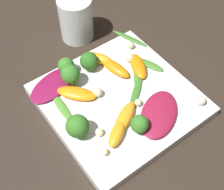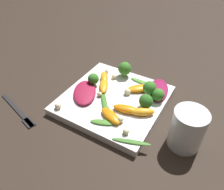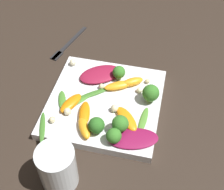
% 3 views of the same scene
% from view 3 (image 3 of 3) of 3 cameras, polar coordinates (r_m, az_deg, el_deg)
% --- Properties ---
extents(ground_plane, '(2.40, 2.40, 0.00)m').
position_cam_3_polar(ground_plane, '(0.77, -1.33, -1.99)').
color(ground_plane, '#2D231C').
extents(plate, '(0.27, 0.27, 0.02)m').
position_cam_3_polar(plate, '(0.76, -1.34, -1.47)').
color(plate, white).
rests_on(plate, ground_plane).
extents(drinking_glass, '(0.08, 0.08, 0.10)m').
position_cam_3_polar(drinking_glass, '(0.63, -9.93, -12.92)').
color(drinking_glass, white).
rests_on(drinking_glass, ground_plane).
extents(fork, '(0.17, 0.06, 0.01)m').
position_cam_3_polar(fork, '(0.94, -8.40, 8.87)').
color(fork, '#262628').
rests_on(fork, ground_plane).
extents(radicchio_leaf_0, '(0.08, 0.12, 0.01)m').
position_cam_3_polar(radicchio_leaf_0, '(0.68, 3.90, -7.93)').
color(radicchio_leaf_0, maroon).
rests_on(radicchio_leaf_0, plate).
extents(radicchio_leaf_1, '(0.11, 0.13, 0.01)m').
position_cam_3_polar(radicchio_leaf_1, '(0.81, -2.14, 3.81)').
color(radicchio_leaf_1, maroon).
rests_on(radicchio_leaf_1, plate).
extents(orange_segment_0, '(0.08, 0.07, 0.02)m').
position_cam_3_polar(orange_segment_0, '(0.71, 2.70, -4.35)').
color(orange_segment_0, orange).
rests_on(orange_segment_0, plate).
extents(orange_segment_1, '(0.06, 0.05, 0.02)m').
position_cam_3_polar(orange_segment_1, '(0.69, -5.11, -6.00)').
color(orange_segment_1, orange).
rests_on(orange_segment_1, plate).
extents(orange_segment_2, '(0.08, 0.04, 0.02)m').
position_cam_3_polar(orange_segment_2, '(0.72, -5.06, -3.43)').
color(orange_segment_2, orange).
rests_on(orange_segment_2, plate).
extents(orange_segment_3, '(0.07, 0.05, 0.02)m').
position_cam_3_polar(orange_segment_3, '(0.74, -7.54, -1.46)').
color(orange_segment_3, orange).
rests_on(orange_segment_3, plate).
extents(orange_segment_4, '(0.05, 0.06, 0.02)m').
position_cam_3_polar(orange_segment_4, '(0.78, 3.73, 2.40)').
color(orange_segment_4, orange).
rests_on(orange_segment_4, plate).
extents(orange_segment_5, '(0.06, 0.08, 0.02)m').
position_cam_3_polar(orange_segment_5, '(0.78, 1.21, 1.76)').
color(orange_segment_5, orange).
rests_on(orange_segment_5, plate).
extents(broccoli_floret_0, '(0.04, 0.04, 0.04)m').
position_cam_3_polar(broccoli_floret_0, '(0.68, -2.86, -5.60)').
color(broccoli_floret_0, '#84AD5B').
rests_on(broccoli_floret_0, plate).
extents(broccoli_floret_1, '(0.04, 0.04, 0.05)m').
position_cam_3_polar(broccoli_floret_1, '(0.74, 7.10, 0.34)').
color(broccoli_floret_1, '#84AD5B').
rests_on(broccoli_floret_1, plate).
extents(broccoli_floret_2, '(0.03, 0.03, 0.04)m').
position_cam_3_polar(broccoli_floret_2, '(0.79, 1.28, 4.15)').
color(broccoli_floret_2, '#7A9E51').
rests_on(broccoli_floret_2, plate).
extents(broccoli_floret_3, '(0.03, 0.03, 0.04)m').
position_cam_3_polar(broccoli_floret_3, '(0.66, 0.33, -7.48)').
color(broccoli_floret_3, '#84AD5B').
rests_on(broccoli_floret_3, plate).
extents(broccoli_floret_4, '(0.04, 0.04, 0.05)m').
position_cam_3_polar(broccoli_floret_4, '(0.68, 1.52, -5.30)').
color(broccoli_floret_4, '#84AD5B').
rests_on(broccoli_floret_4, plate).
extents(arugula_sprig_0, '(0.07, 0.08, 0.01)m').
position_cam_3_polar(arugula_sprig_0, '(0.77, -3.42, 0.28)').
color(arugula_sprig_0, '#3D7528').
rests_on(arugula_sprig_0, plate).
extents(arugula_sprig_1, '(0.08, 0.02, 0.00)m').
position_cam_3_polar(arugula_sprig_1, '(0.72, 5.75, -4.61)').
color(arugula_sprig_1, '#518E33').
rests_on(arugula_sprig_1, plate).
extents(arugula_sprig_2, '(0.07, 0.04, 0.01)m').
position_cam_3_polar(arugula_sprig_2, '(0.76, -9.09, -1.01)').
color(arugula_sprig_2, '#47842D').
rests_on(arugula_sprig_2, plate).
extents(arugula_sprig_3, '(0.09, 0.04, 0.00)m').
position_cam_3_polar(arugula_sprig_3, '(0.72, -12.61, -5.84)').
color(arugula_sprig_3, '#3D7528').
rests_on(arugula_sprig_3, plate).
extents(arugula_sprig_4, '(0.07, 0.06, 0.00)m').
position_cam_3_polar(arugula_sprig_4, '(0.75, -5.60, -0.90)').
color(arugula_sprig_4, '#47842D').
rests_on(arugula_sprig_4, plate).
extents(macadamia_nut_0, '(0.01, 0.01, 0.01)m').
position_cam_3_polar(macadamia_nut_0, '(0.77, 5.07, 0.90)').
color(macadamia_nut_0, beige).
rests_on(macadamia_nut_0, plate).
extents(macadamia_nut_1, '(0.02, 0.02, 0.02)m').
position_cam_3_polar(macadamia_nut_1, '(0.73, -8.14, -3.01)').
color(macadamia_nut_1, beige).
rests_on(macadamia_nut_1, plate).
extents(macadamia_nut_2, '(0.02, 0.02, 0.02)m').
position_cam_3_polar(macadamia_nut_2, '(0.84, -7.18, 5.94)').
color(macadamia_nut_2, beige).
rests_on(macadamia_nut_2, plate).
extents(macadamia_nut_3, '(0.01, 0.01, 0.01)m').
position_cam_3_polar(macadamia_nut_3, '(0.79, 6.52, 2.53)').
color(macadamia_nut_3, beige).
rests_on(macadamia_nut_3, plate).
extents(macadamia_nut_4, '(0.01, 0.01, 0.01)m').
position_cam_3_polar(macadamia_nut_4, '(0.78, -1.91, 1.59)').
color(macadamia_nut_4, beige).
rests_on(macadamia_nut_4, plate).
extents(macadamia_nut_5, '(0.02, 0.02, 0.02)m').
position_cam_3_polar(macadamia_nut_5, '(0.73, 0.46, -2.44)').
color(macadamia_nut_5, beige).
rests_on(macadamia_nut_5, plate).
extents(macadamia_nut_6, '(0.02, 0.02, 0.02)m').
position_cam_3_polar(macadamia_nut_6, '(0.72, -10.87, -4.46)').
color(macadamia_nut_6, beige).
rests_on(macadamia_nut_6, plate).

